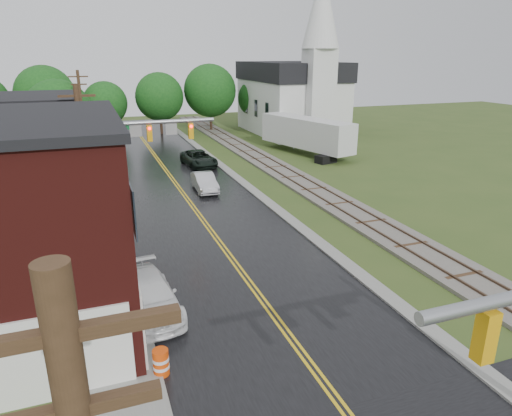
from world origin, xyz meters
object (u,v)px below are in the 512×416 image
church (295,90)px  pickup_white (149,296)px  traffic_signal_far (138,142)px  utility_pole_c (83,116)px  sedan_silver (204,182)px  tree_left_e (60,114)px  construction_barrel (161,362)px  semi_trailer (306,133)px  utility_pole_b (86,167)px  suv_dark (199,159)px

church → pickup_white: 46.92m
traffic_signal_far → utility_pole_c: bearing=101.1°
sedan_silver → tree_left_e: bearing=127.2°
tree_left_e → pickup_white: size_ratio=1.59×
church → sedan_silver: 29.57m
sedan_silver → construction_barrel: size_ratio=4.46×
sedan_silver → pickup_white: bearing=-109.7°
pickup_white → tree_left_e: bearing=91.9°
pickup_white → semi_trailer: bearing=47.3°
church → tree_left_e: size_ratio=2.45×
church → sedan_silver: church is taller
church → semi_trailer: (-4.35, -12.69, -3.53)m
sedan_silver → traffic_signal_far: bearing=-140.9°
church → utility_pole_b: size_ratio=2.22×
semi_trailer → sedan_silver: bearing=-144.1°
traffic_signal_far → suv_dark: (6.81, 12.49, -4.23)m
utility_pole_c → construction_barrel: (1.80, -34.00, -4.23)m
church → pickup_white: bearing=-122.1°
church → pickup_white: size_ratio=3.91×
suv_dark → sedan_silver: (-1.56, -8.47, -0.03)m
tree_left_e → construction_barrel: size_ratio=8.40×
utility_pole_b → construction_barrel: bearing=-81.5°
sedan_silver → construction_barrel: (-6.78, -21.02, -0.23)m
tree_left_e → semi_trailer: size_ratio=0.65×
construction_barrel → tree_left_e: bearing=96.1°
semi_trailer → utility_pole_b: bearing=-139.7°
pickup_white → semi_trailer: (20.45, 26.82, 1.56)m
semi_trailer → utility_pole_c: bearing=172.5°
tree_left_e → sedan_silver: (10.63, -14.88, -4.10)m
utility_pole_b → pickup_white: utility_pole_b is taller
suv_dark → pickup_white: size_ratio=1.05×
traffic_signal_far → pickup_white: bearing=-96.0°
tree_left_e → semi_trailer: 25.10m
church → suv_dark: bearing=-139.5°
church → utility_pole_b: bearing=-130.2°
traffic_signal_far → tree_left_e: 19.65m
church → suv_dark: size_ratio=3.72×
utility_pole_c → suv_dark: size_ratio=1.67×
utility_pole_c → construction_barrel: utility_pole_c is taller
utility_pole_c → sedan_silver: 16.07m
sedan_silver → pickup_white: pickup_white is taller
traffic_signal_far → construction_barrel: 17.65m
tree_left_e → sedan_silver: 18.74m
traffic_signal_far → semi_trailer: (19.12, 14.05, -2.67)m
utility_pole_b → utility_pole_c: 22.00m
sedan_silver → utility_pole_b: bearing=-131.9°
traffic_signal_far → utility_pole_c: utility_pole_c is taller
church → sedan_silver: (-18.22, -22.72, -5.12)m
utility_pole_c → sedan_silver: bearing=-56.5°
utility_pole_c → sedan_silver: utility_pole_c is taller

